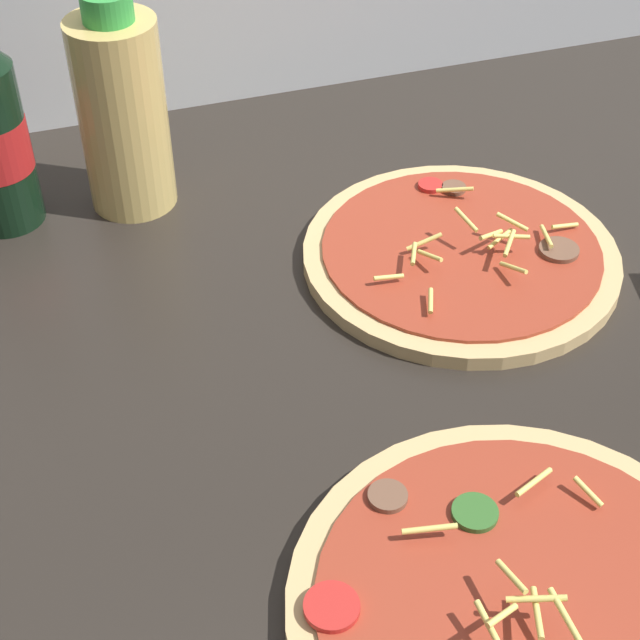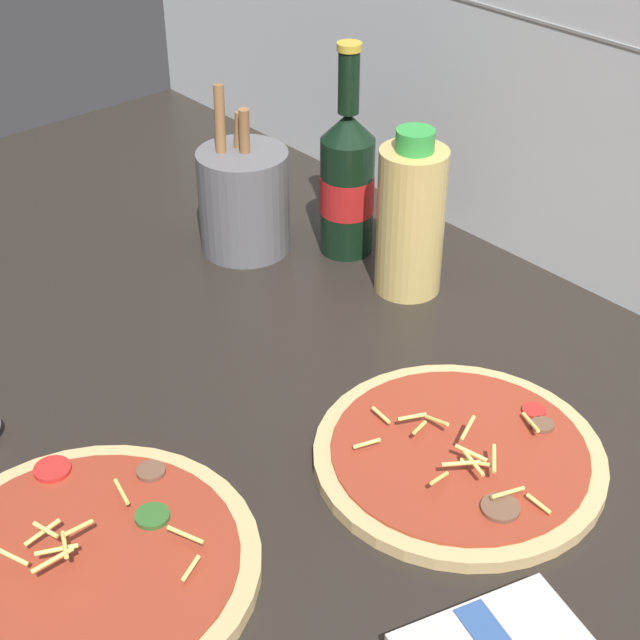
# 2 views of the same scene
# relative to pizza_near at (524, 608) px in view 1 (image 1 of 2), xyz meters

# --- Properties ---
(counter_slab) EXTENTS (1.60, 0.90, 0.03)m
(counter_slab) POSITION_rel_pizza_near_xyz_m (-0.02, 0.18, -0.02)
(counter_slab) COLOR #28231E
(counter_slab) RESTS_ON ground
(pizza_near) EXTENTS (0.27, 0.27, 0.04)m
(pizza_near) POSITION_rel_pizza_near_xyz_m (0.00, 0.00, 0.00)
(pizza_near) COLOR tan
(pizza_near) RESTS_ON counter_slab
(pizza_far) EXTENTS (0.25, 0.25, 0.04)m
(pizza_far) POSITION_rel_pizza_near_xyz_m (0.10, 0.31, -0.00)
(pizza_far) COLOR tan
(pizza_far) RESTS_ON counter_slab
(oil_bottle) EXTENTS (0.07, 0.07, 0.19)m
(oil_bottle) POSITION_rel_pizza_near_xyz_m (-0.13, 0.48, 0.08)
(oil_bottle) COLOR #D6B766
(oil_bottle) RESTS_ON counter_slab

